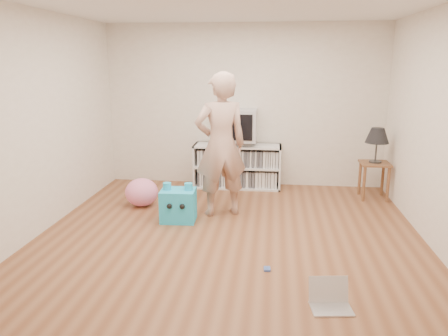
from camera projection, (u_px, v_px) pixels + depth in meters
name	position (u px, v px, depth m)	size (l,w,h in m)	color
ground	(230.00, 234.00, 5.21)	(4.50, 4.50, 0.00)	brown
walls	(230.00, 126.00, 4.90)	(4.52, 4.52, 2.60)	silver
ceiling	(231.00, 3.00, 4.59)	(4.50, 4.50, 0.01)	white
media_unit	(237.00, 166.00, 7.10)	(1.40, 0.45, 0.70)	white
dvd_deck	(237.00, 143.00, 7.00)	(0.45, 0.35, 0.07)	gray
crt_tv	(238.00, 125.00, 6.92)	(0.60, 0.53, 0.50)	#B1B1B7
side_table	(374.00, 171.00, 6.48)	(0.42, 0.42, 0.55)	brown
table_lamp	(377.00, 136.00, 6.36)	(0.34, 0.34, 0.52)	#333333
person	(221.00, 145.00, 5.68)	(0.69, 0.45, 1.89)	tan
laptop	(330.00, 299.00, 3.66)	(0.37, 0.31, 0.23)	silver
playing_cards	(267.00, 269.00, 4.31)	(0.07, 0.09, 0.02)	#405DAD
plush_blue	(178.00, 205.00, 5.60)	(0.45, 0.40, 0.51)	#1FB8ED
plush_pink	(142.00, 192.00, 6.19)	(0.46, 0.46, 0.40)	pink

